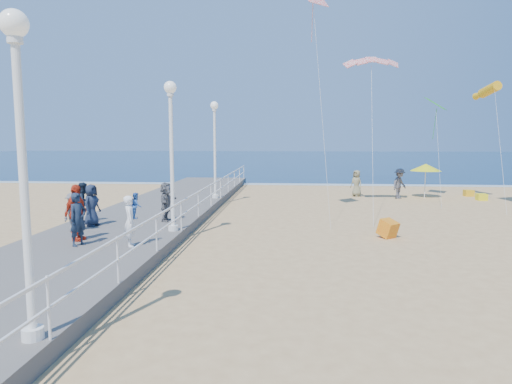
# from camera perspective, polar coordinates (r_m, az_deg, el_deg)

# --- Properties ---
(ground) EXTENTS (160.00, 160.00, 0.00)m
(ground) POSITION_cam_1_polar(r_m,az_deg,el_deg) (16.42, 8.21, -6.47)
(ground) COLOR tan
(ground) RESTS_ON ground
(ocean) EXTENTS (160.00, 90.00, 0.05)m
(ocean) POSITION_cam_1_polar(r_m,az_deg,el_deg) (81.04, 5.40, 4.14)
(ocean) COLOR #0C2648
(ocean) RESTS_ON ground
(surf_line) EXTENTS (160.00, 1.20, 0.04)m
(surf_line) POSITION_cam_1_polar(r_m,az_deg,el_deg) (36.66, 6.25, 0.94)
(surf_line) COLOR white
(surf_line) RESTS_ON ground
(boardwalk) EXTENTS (5.00, 44.00, 0.40)m
(boardwalk) POSITION_cam_1_polar(r_m,az_deg,el_deg) (17.57, -17.10, -5.15)
(boardwalk) COLOR slate
(boardwalk) RESTS_ON ground
(railing) EXTENTS (0.05, 42.00, 0.55)m
(railing) POSITION_cam_1_polar(r_m,az_deg,el_deg) (16.64, -9.36, -1.93)
(railing) COLOR white
(railing) RESTS_ON boardwalk
(lamp_post_near) EXTENTS (0.44, 0.44, 5.32)m
(lamp_post_near) POSITION_cam_1_polar(r_m,az_deg,el_deg) (8.18, -27.28, 5.43)
(lamp_post_near) COLOR white
(lamp_post_near) RESTS_ON boardwalk
(lamp_post_mid) EXTENTS (0.44, 0.44, 5.32)m
(lamp_post_mid) POSITION_cam_1_polar(r_m,az_deg,el_deg) (16.52, -10.54, 6.38)
(lamp_post_mid) COLOR white
(lamp_post_mid) RESTS_ON boardwalk
(lamp_post_far) EXTENTS (0.44, 0.44, 5.32)m
(lamp_post_far) POSITION_cam_1_polar(r_m,az_deg,el_deg) (25.32, -5.18, 6.58)
(lamp_post_far) COLOR white
(lamp_post_far) RESTS_ON boardwalk
(woman_holding_toddler) EXTENTS (0.54, 0.67, 1.58)m
(woman_holding_toddler) POSITION_cam_1_polar(r_m,az_deg,el_deg) (14.61, -15.44, -3.53)
(woman_holding_toddler) COLOR white
(woman_holding_toddler) RESTS_ON boardwalk
(toddler_held) EXTENTS (0.41, 0.47, 0.81)m
(toddler_held) POSITION_cam_1_polar(r_m,az_deg,el_deg) (14.62, -14.75, -1.65)
(toddler_held) COLOR #2F61B2
(toddler_held) RESTS_ON boardwalk
(spectator_0) EXTENTS (0.60, 0.71, 1.66)m
(spectator_0) POSITION_cam_1_polar(r_m,az_deg,el_deg) (15.22, -21.37, -3.20)
(spectator_0) COLOR #192538
(spectator_0) RESTS_ON boardwalk
(spectator_2) EXTENTS (0.74, 1.02, 1.42)m
(spectator_2) POSITION_cam_1_polar(r_m,az_deg,el_deg) (17.52, -21.87, -2.36)
(spectator_2) COLOR #5D5E62
(spectator_2) RESTS_ON boardwalk
(spectator_3) EXTENTS (0.59, 1.13, 1.85)m
(spectator_3) POSITION_cam_1_polar(r_m,az_deg,el_deg) (15.95, -21.57, -2.42)
(spectator_3) COLOR red
(spectator_3) RESTS_ON boardwalk
(spectator_4) EXTENTS (0.67, 0.88, 1.60)m
(spectator_4) POSITION_cam_1_polar(r_m,az_deg,el_deg) (18.42, -19.86, -1.56)
(spectator_4) COLOR #1C263E
(spectator_4) RESTS_ON boardwalk
(spectator_5) EXTENTS (0.53, 1.48, 1.57)m
(spectator_5) POSITION_cam_1_polar(r_m,az_deg,el_deg) (18.71, -11.17, -1.20)
(spectator_5) COLOR slate
(spectator_5) RESTS_ON boardwalk
(spectator_7) EXTENTS (0.64, 0.81, 1.60)m
(spectator_7) POSITION_cam_1_polar(r_m,az_deg,el_deg) (19.24, -20.70, -1.24)
(spectator_7) COLOR #172334
(spectator_7) RESTS_ON boardwalk
(beach_walker_a) EXTENTS (1.34, 1.34, 1.87)m
(beach_walker_a) POSITION_cam_1_polar(r_m,az_deg,el_deg) (29.46, 17.49, 1.01)
(beach_walker_a) COLOR #515054
(beach_walker_a) RESTS_ON ground
(beach_walker_c) EXTENTS (0.96, 0.96, 1.69)m
(beach_walker_c) POSITION_cam_1_polar(r_m,az_deg,el_deg) (29.91, 12.45, 1.07)
(beach_walker_c) COLOR #847E5B
(beach_walker_c) RESTS_ON ground
(box_kite) EXTENTS (0.88, 0.90, 0.74)m
(box_kite) POSITION_cam_1_polar(r_m,az_deg,el_deg) (17.87, 16.16, -4.60)
(box_kite) COLOR #E3470D
(box_kite) RESTS_ON ground
(beach_umbrella) EXTENTS (1.90, 1.90, 2.14)m
(beach_umbrella) POSITION_cam_1_polar(r_m,az_deg,el_deg) (30.32, 20.45, 2.90)
(beach_umbrella) COLOR white
(beach_umbrella) RESTS_ON ground
(beach_chair_left) EXTENTS (0.55, 0.55, 0.40)m
(beach_chair_left) POSITION_cam_1_polar(r_m,az_deg,el_deg) (30.62, 26.36, -0.56)
(beach_chair_left) COLOR yellow
(beach_chair_left) RESTS_ON ground
(beach_chair_right) EXTENTS (0.55, 0.55, 0.40)m
(beach_chair_right) POSITION_cam_1_polar(r_m,az_deg,el_deg) (32.39, 25.04, -0.13)
(beach_chair_right) COLOR gold
(beach_chair_right) RESTS_ON ground
(kite_parafoil) EXTENTS (2.86, 0.94, 0.65)m
(kite_parafoil) POSITION_cam_1_polar(r_m,az_deg,el_deg) (25.43, 14.24, 15.75)
(kite_parafoil) COLOR red
(kite_windsock) EXTENTS (1.00, 2.62, 1.07)m
(kite_windsock) POSITION_cam_1_polar(r_m,az_deg,el_deg) (30.20, 27.18, 11.31)
(kite_windsock) COLOR orange
(kite_diamond_green) EXTENTS (1.63, 1.73, 0.76)m
(kite_diamond_green) POSITION_cam_1_polar(r_m,az_deg,el_deg) (30.31, 21.54, 10.22)
(kite_diamond_green) COLOR green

